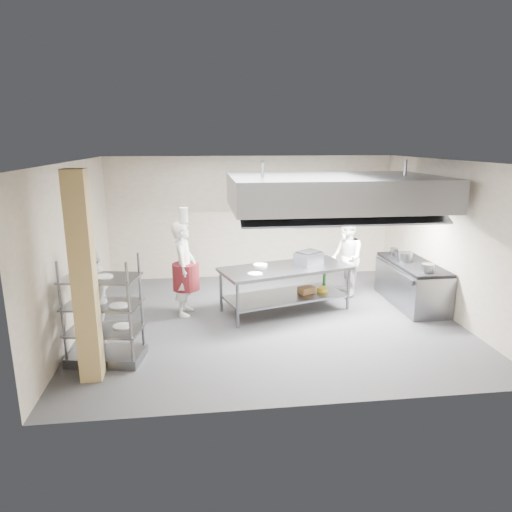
{
  "coord_description": "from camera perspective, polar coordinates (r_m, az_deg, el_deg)",
  "views": [
    {
      "loc": [
        -1.29,
        -8.15,
        3.35
      ],
      "look_at": [
        -0.25,
        0.2,
        1.22
      ],
      "focal_mm": 32.0,
      "sensor_mm": 36.0,
      "label": 1
    }
  ],
  "objects": [
    {
      "name": "floor",
      "position": [
        8.91,
        1.76,
        -7.89
      ],
      "size": [
        7.0,
        7.0,
        0.0
      ],
      "primitive_type": "plane",
      "color": "#29292B",
      "rests_on": "ground"
    },
    {
      "name": "ceiling",
      "position": [
        8.26,
        1.92,
        11.77
      ],
      "size": [
        7.0,
        7.0,
        0.0
      ],
      "primitive_type": "plane",
      "rotation": [
        3.14,
        0.0,
        0.0
      ],
      "color": "silver",
      "rests_on": "wall_back"
    },
    {
      "name": "wall_back",
      "position": [
        11.38,
        -0.52,
        4.85
      ],
      "size": [
        7.0,
        0.0,
        7.0
      ],
      "primitive_type": "plane",
      "rotation": [
        1.57,
        0.0,
        0.0
      ],
      "color": "gray",
      "rests_on": "ground"
    },
    {
      "name": "wall_left",
      "position": [
        8.64,
        -21.75,
        0.83
      ],
      "size": [
        0.0,
        6.0,
        6.0
      ],
      "primitive_type": "plane",
      "rotation": [
        1.57,
        0.0,
        1.57
      ],
      "color": "gray",
      "rests_on": "ground"
    },
    {
      "name": "wall_right",
      "position": [
        9.63,
        22.88,
        2.01
      ],
      "size": [
        0.0,
        6.0,
        6.0
      ],
      "primitive_type": "plane",
      "rotation": [
        1.57,
        0.0,
        -1.57
      ],
      "color": "gray",
      "rests_on": "ground"
    },
    {
      "name": "column",
      "position": [
        6.71,
        -20.7,
        -2.72
      ],
      "size": [
        0.3,
        0.3,
        3.0
      ],
      "primitive_type": "cube",
      "color": "tan",
      "rests_on": "floor"
    },
    {
      "name": "exhaust_hood",
      "position": [
        8.99,
        9.77,
        7.94
      ],
      "size": [
        4.0,
        2.5,
        0.6
      ],
      "primitive_type": "cube",
      "color": "gray",
      "rests_on": "ceiling"
    },
    {
      "name": "hood_strip_a",
      "position": [
        8.81,
        4.04,
        5.88
      ],
      "size": [
        1.6,
        0.12,
        0.04
      ],
      "primitive_type": "cube",
      "color": "white",
      "rests_on": "exhaust_hood"
    },
    {
      "name": "hood_strip_b",
      "position": [
        9.32,
        15.02,
        5.9
      ],
      "size": [
        1.6,
        0.12,
        0.04
      ],
      "primitive_type": "cube",
      "color": "white",
      "rests_on": "exhaust_hood"
    },
    {
      "name": "wall_shelf",
      "position": [
        11.57,
        8.5,
        4.84
      ],
      "size": [
        1.5,
        0.28,
        0.04
      ],
      "primitive_type": "cube",
      "color": "gray",
      "rests_on": "wall_back"
    },
    {
      "name": "island",
      "position": [
        9.22,
        3.66,
        -4.12
      ],
      "size": [
        2.77,
        1.76,
        0.91
      ],
      "primitive_type": null,
      "rotation": [
        0.0,
        0.0,
        0.29
      ],
      "color": "gray",
      "rests_on": "floor"
    },
    {
      "name": "island_worktop",
      "position": [
        9.1,
        3.7,
        -1.57
      ],
      "size": [
        2.77,
        1.76,
        0.06
      ],
      "primitive_type": "cube",
      "rotation": [
        0.0,
        0.0,
        0.29
      ],
      "color": "gray",
      "rests_on": "island"
    },
    {
      "name": "island_undershelf",
      "position": [
        9.27,
        3.65,
        -5.03
      ],
      "size": [
        2.55,
        1.6,
        0.04
      ],
      "primitive_type": "cube",
      "rotation": [
        0.0,
        0.0,
        0.29
      ],
      "color": "gray",
      "rests_on": "island"
    },
    {
      "name": "pass_rack",
      "position": [
        7.39,
        -18.57,
        -6.43
      ],
      "size": [
        1.22,
        0.84,
        1.68
      ],
      "primitive_type": null,
      "rotation": [
        0.0,
        0.0,
        -0.18
      ],
      "color": "gray",
      "rests_on": "floor"
    },
    {
      "name": "cooking_range",
      "position": [
        10.13,
        18.84,
        -3.4
      ],
      "size": [
        0.8,
        2.0,
        0.84
      ],
      "primitive_type": "cube",
      "color": "slate",
      "rests_on": "floor"
    },
    {
      "name": "range_top",
      "position": [
        10.01,
        19.05,
        -0.94
      ],
      "size": [
        0.78,
        1.96,
        0.06
      ],
      "primitive_type": "cube",
      "color": "black",
      "rests_on": "cooking_range"
    },
    {
      "name": "chef_head",
      "position": [
        8.99,
        -8.97,
        -1.57
      ],
      "size": [
        0.54,
        0.74,
        1.86
      ],
      "primitive_type": "imported",
      "rotation": [
        0.0,
        0.0,
        1.43
      ],
      "color": "silver",
      "rests_on": "floor"
    },
    {
      "name": "chef_line",
      "position": [
        10.13,
        11.17,
        -0.28
      ],
      "size": [
        0.69,
        0.86,
        1.73
      ],
      "primitive_type": "imported",
      "rotation": [
        0.0,
        0.0,
        -1.61
      ],
      "color": "white",
      "rests_on": "floor"
    },
    {
      "name": "chef_plating",
      "position": [
        7.82,
        -19.42,
        -5.1
      ],
      "size": [
        0.74,
        1.1,
        1.74
      ],
      "primitive_type": "imported",
      "rotation": [
        0.0,
        0.0,
        -1.23
      ],
      "color": "white",
      "rests_on": "floor"
    },
    {
      "name": "griddle",
      "position": [
        9.33,
        6.6,
        -0.28
      ],
      "size": [
        0.63,
        0.6,
        0.24
      ],
      "primitive_type": "cube",
      "rotation": [
        0.0,
        0.0,
        0.59
      ],
      "color": "slate",
      "rests_on": "island_worktop"
    },
    {
      "name": "wicker_basket",
      "position": [
        9.4,
        6.32,
        -4.26
      ],
      "size": [
        0.37,
        0.32,
        0.14
      ],
      "primitive_type": "cube",
      "rotation": [
        0.0,
        0.0,
        0.44
      ],
      "color": "olive",
      "rests_on": "island_undershelf"
    },
    {
      "name": "stockpot",
      "position": [
        10.0,
        18.16,
        -0.12
      ],
      "size": [
        0.28,
        0.28,
        0.2
      ],
      "primitive_type": "cylinder",
      "color": "slate",
      "rests_on": "range_top"
    },
    {
      "name": "plate_stack",
      "position": [
        7.5,
        -18.39,
        -8.58
      ],
      "size": [
        0.28,
        0.28,
        0.05
      ],
      "primitive_type": "cylinder",
      "color": "white",
      "rests_on": "pass_rack"
    }
  ]
}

